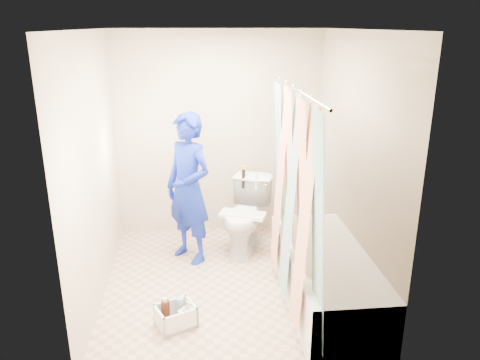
{
  "coord_description": "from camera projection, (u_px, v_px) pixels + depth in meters",
  "views": [
    {
      "loc": [
        -0.3,
        -4.09,
        2.44
      ],
      "look_at": [
        0.14,
        0.23,
        0.99
      ],
      "focal_mm": 35.0,
      "sensor_mm": 36.0,
      "label": 1
    }
  ],
  "objects": [
    {
      "name": "wall_back",
      "position": [
        219.0,
        135.0,
        5.51
      ],
      "size": [
        2.4,
        0.02,
        2.4
      ],
      "primitive_type": "cube",
      "color": "#C1B594",
      "rests_on": "ground"
    },
    {
      "name": "floor",
      "position": [
        229.0,
        282.0,
        4.66
      ],
      "size": [
        2.6,
        2.6,
        0.0
      ],
      "primitive_type": "plane",
      "color": "tan",
      "rests_on": "ground"
    },
    {
      "name": "wall_right",
      "position": [
        355.0,
        163.0,
        4.4
      ],
      "size": [
        0.02,
        2.6,
        2.4
      ],
      "primitive_type": "cube",
      "color": "#C1B594",
      "rests_on": "ground"
    },
    {
      "name": "curtain_rod",
      "position": [
        297.0,
        90.0,
        3.69
      ],
      "size": [
        0.02,
        1.9,
        0.02
      ],
      "primitive_type": "cylinder",
      "rotation": [
        1.57,
        0.0,
        0.0
      ],
      "color": "silver",
      "rests_on": "wall_back"
    },
    {
      "name": "bathtub",
      "position": [
        325.0,
        275.0,
        4.26
      ],
      "size": [
        0.7,
        1.75,
        0.5
      ],
      "color": "white",
      "rests_on": "ground"
    },
    {
      "name": "tank_lid",
      "position": [
        243.0,
        215.0,
        5.09
      ],
      "size": [
        0.54,
        0.38,
        0.04
      ],
      "primitive_type": "cube",
      "rotation": [
        0.0,
        0.0,
        -0.38
      ],
      "color": "white",
      "rests_on": "toilet"
    },
    {
      "name": "shower_curtain",
      "position": [
        293.0,
        200.0,
        3.99
      ],
      "size": [
        0.06,
        1.75,
        1.8
      ],
      "primitive_type": "cube",
      "color": "silver",
      "rests_on": "curtain_rod"
    },
    {
      "name": "plumber",
      "position": [
        189.0,
        189.0,
        4.9
      ],
      "size": [
        0.68,
        0.69,
        1.61
      ],
      "primitive_type": "imported",
      "rotation": [
        0.0,
        0.0,
        -0.81
      ],
      "color": "#0E1693",
      "rests_on": "ground"
    },
    {
      "name": "wall_front",
      "position": [
        243.0,
        224.0,
        3.05
      ],
      "size": [
        2.4,
        0.02,
        2.4
      ],
      "primitive_type": "cube",
      "color": "#C1B594",
      "rests_on": "ground"
    },
    {
      "name": "ceiling",
      "position": [
        227.0,
        29.0,
        3.9
      ],
      "size": [
        2.4,
        2.6,
        0.02
      ],
      "primitive_type": "cube",
      "color": "silver",
      "rests_on": "wall_back"
    },
    {
      "name": "toilet",
      "position": [
        246.0,
        216.0,
        5.23
      ],
      "size": [
        0.71,
        0.9,
        0.81
      ],
      "primitive_type": "imported",
      "rotation": [
        0.0,
        0.0,
        -0.38
      ],
      "color": "silver",
      "rests_on": "ground"
    },
    {
      "name": "wall_left",
      "position": [
        94.0,
        171.0,
        4.17
      ],
      "size": [
        0.02,
        2.6,
        2.4
      ],
      "primitive_type": "cube",
      "color": "#C1B594",
      "rests_on": "ground"
    },
    {
      "name": "tank_internals",
      "position": [
        247.0,
        177.0,
        5.31
      ],
      "size": [
        0.19,
        0.1,
        0.26
      ],
      "color": "black",
      "rests_on": "toilet"
    },
    {
      "name": "cleaning_caddy",
      "position": [
        177.0,
        316.0,
        3.96
      ],
      "size": [
        0.39,
        0.36,
        0.24
      ],
      "rotation": [
        0.0,
        0.0,
        0.42
      ],
      "color": "white",
      "rests_on": "ground"
    }
  ]
}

